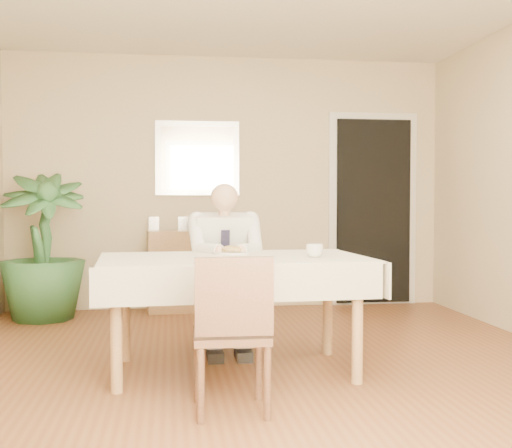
{
  "coord_description": "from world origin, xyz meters",
  "views": [
    {
      "loc": [
        -0.61,
        -4.16,
        1.12
      ],
      "look_at": [
        0.0,
        0.35,
        0.95
      ],
      "focal_mm": 45.0,
      "sensor_mm": 36.0,
      "label": 1
    }
  ],
  "objects": [
    {
      "name": "fork",
      "position": [
        -0.23,
        0.12,
        0.78
      ],
      "size": [
        0.01,
        0.13,
        0.01
      ],
      "primitive_type": "cylinder",
      "rotation": [
        1.57,
        0.0,
        0.0
      ],
      "color": "silver",
      "rests_on": "dining_table"
    },
    {
      "name": "doorway",
      "position": [
        1.55,
        2.46,
        1.0
      ],
      "size": [
        0.96,
        0.07,
        2.1
      ],
      "color": "white",
      "rests_on": "ground"
    },
    {
      "name": "sideboard",
      "position": [
        -0.32,
        2.32,
        0.41
      ],
      "size": [
        1.04,
        0.43,
        0.81
      ],
      "primitive_type": "cube",
      "rotation": [
        0.0,
        0.0,
        0.08
      ],
      "color": "tan",
      "rests_on": "ground"
    },
    {
      "name": "potted_palm",
      "position": [
        -1.79,
        2.02,
        0.69
      ],
      "size": [
        0.91,
        0.91,
        1.38
      ],
      "primitive_type": "imported",
      "rotation": [
        0.0,
        0.0,
        0.19
      ],
      "color": "#285429",
      "rests_on": "ground"
    },
    {
      "name": "food",
      "position": [
        -0.19,
        0.18,
        0.78
      ],
      "size": [
        0.14,
        0.14,
        0.06
      ],
      "primitive_type": "ellipsoid",
      "color": "olive",
      "rests_on": "dining_table"
    },
    {
      "name": "mirror",
      "position": [
        -0.32,
        2.47,
        1.55
      ],
      "size": [
        0.86,
        0.04,
        0.76
      ],
      "color": "silver",
      "rests_on": "room"
    },
    {
      "name": "chair_near",
      "position": [
        -0.29,
        -0.88,
        0.47
      ],
      "size": [
        0.4,
        0.41,
        0.84
      ],
      "rotation": [
        0.0,
        0.0,
        -0.03
      ],
      "color": "#462B1F",
      "rests_on": "ground"
    },
    {
      "name": "window",
      "position": [
        0.0,
        -2.47,
        1.45
      ],
      "size": [
        1.34,
        0.04,
        1.44
      ],
      "color": "white",
      "rests_on": "room"
    },
    {
      "name": "coffee_mug",
      "position": [
        0.31,
        -0.16,
        0.8
      ],
      "size": [
        0.11,
        0.11,
        0.09
      ],
      "primitive_type": "imported",
      "rotation": [
        0.0,
        0.0,
        -0.02
      ],
      "color": "white",
      "rests_on": "dining_table"
    },
    {
      "name": "plate",
      "position": [
        -0.19,
        0.18,
        0.76
      ],
      "size": [
        0.26,
        0.26,
        0.02
      ],
      "primitive_type": "cylinder",
      "color": "white",
      "rests_on": "dining_table"
    },
    {
      "name": "room",
      "position": [
        0.0,
        0.0,
        1.3
      ],
      "size": [
        5.0,
        5.02,
        2.6
      ],
      "color": "brown",
      "rests_on": "ground"
    },
    {
      "name": "knife",
      "position": [
        -0.15,
        0.12,
        0.78
      ],
      "size": [
        0.01,
        0.13,
        0.01
      ],
      "primitive_type": "cylinder",
      "rotation": [
        1.57,
        0.0,
        0.0
      ],
      "color": "silver",
      "rests_on": "dining_table"
    },
    {
      "name": "photo_frame_center",
      "position": [
        -0.47,
        2.34,
        0.88
      ],
      "size": [
        0.1,
        0.02,
        0.14
      ],
      "primitive_type": "cube",
      "color": "silver",
      "rests_on": "sideboard"
    },
    {
      "name": "dining_table",
      "position": [
        -0.2,
        -0.03,
        0.67
      ],
      "size": [
        1.77,
        1.12,
        0.75
      ],
      "rotation": [
        0.0,
        0.0,
        0.06
      ],
      "color": "tan",
      "rests_on": "ground"
    },
    {
      "name": "chair_far",
      "position": [
        -0.2,
        0.85,
        0.51
      ],
      "size": [
        0.43,
        0.43,
        0.9
      ],
      "rotation": [
        0.0,
        0.0,
        -0.0
      ],
      "color": "#462B1F",
      "rests_on": "ground"
    },
    {
      "name": "photo_frame_right",
      "position": [
        -0.23,
        2.35,
        0.88
      ],
      "size": [
        0.1,
        0.02,
        0.14
      ],
      "primitive_type": "cube",
      "color": "silver",
      "rests_on": "sideboard"
    },
    {
      "name": "photo_frame_left",
      "position": [
        -0.76,
        2.33,
        0.88
      ],
      "size": [
        0.1,
        0.02,
        0.14
      ],
      "primitive_type": "cube",
      "color": "silver",
      "rests_on": "sideboard"
    },
    {
      "name": "seated_man",
      "position": [
        -0.2,
        0.56,
        0.69
      ],
      "size": [
        0.48,
        0.72,
        1.24
      ],
      "color": "white",
      "rests_on": "ground"
    }
  ]
}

